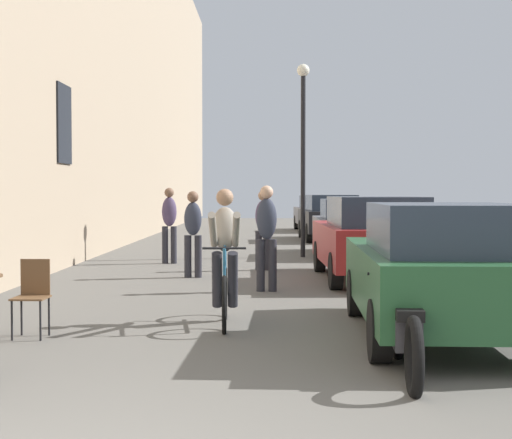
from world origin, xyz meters
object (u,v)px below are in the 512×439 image
Objects in this scene: parked_car_nearest at (439,268)px; parked_car_fourth at (330,217)px; pedestrian_far at (263,225)px; cafe_chair_mid_toward_street at (33,292)px; pedestrian_near at (267,232)px; parked_car_third at (350,226)px; pedestrian_furthest at (169,221)px; pedestrian_mid at (193,229)px; street_lamp at (303,135)px; parked_motorcycle at (405,330)px; parked_car_second at (372,237)px; cyclist_on_bicycle at (225,260)px; parked_car_fifth at (318,213)px.

parked_car_fourth reaches higher than parked_car_nearest.
cafe_chair_mid_toward_street is at bearing -109.13° from pedestrian_far.
pedestrian_near reaches higher than parked_car_third.
pedestrian_furthest is at bearing 87.27° from cafe_chair_mid_toward_street.
pedestrian_mid is at bearing 78.43° from cafe_chair_mid_toward_street.
parked_car_nearest is at bearing -84.53° from street_lamp.
parked_car_nearest is (1.97, -4.11, -0.20)m from pedestrian_near.
parked_motorcycle is at bearing -77.65° from pedestrian_near.
parked_car_third is (0.19, 5.71, -0.05)m from parked_car_second.
cyclist_on_bicycle is at bearing 124.06° from parked_motorcycle.
cyclist_on_bicycle reaches higher than parked_car_third.
parked_car_nearest reaches higher than parked_car_fifth.
parked_car_fifth is at bearing 88.00° from parked_motorcycle.
pedestrian_furthest is 0.40× the size of parked_car_nearest.
parked_car_nearest is at bearing -61.16° from pedestrian_mid.
parked_car_fifth is (0.19, 18.22, -0.04)m from parked_car_second.
parked_car_fifth is at bearing 73.40° from pedestrian_furthest.
parked_car_third is (1.24, 0.53, -2.34)m from street_lamp.
parked_car_second is (0.01, 5.71, 0.02)m from parked_car_nearest.
pedestrian_mid is (-0.91, 5.22, 0.14)m from cyclist_on_bicycle.
cyclist_on_bicycle is 0.40× the size of parked_car_nearest.
pedestrian_mid is at bearing -74.08° from pedestrian_furthest.
cafe_chair_mid_toward_street is 12.39m from parked_car_third.
pedestrian_near is 0.41× the size of parked_car_fifth.
pedestrian_furthest reaches higher than pedestrian_mid.
parked_car_fourth is at bearing 79.73° from street_lamp.
parked_car_third is at bearing 66.91° from cafe_chair_mid_toward_street.
street_lamp is at bearing -100.27° from parked_car_fourth.
pedestrian_near is 0.43× the size of parked_car_third.
cyclist_on_bicycle is 0.40× the size of parked_car_fourth.
parked_car_second is at bearing -78.49° from street_lamp.
parked_car_second reaches higher than parked_car_fifth.
pedestrian_far is at bearing -106.68° from street_lamp.
parked_car_second is (2.05, -1.87, -0.14)m from pedestrian_far.
parked_car_nearest is (3.40, -6.17, -0.15)m from pedestrian_mid.
pedestrian_mid is 18.12m from parked_car_fifth.
pedestrian_mid is 5.70m from street_lamp.
street_lamp is 1.14× the size of parked_car_fifth.
parked_car_nearest is at bearing -90.49° from parked_car_fifth.
street_lamp reaches higher than parked_car_nearest.
parked_car_fourth is (4.41, 8.62, -0.19)m from pedestrian_furthest.
pedestrian_far is at bearing 70.87° from cafe_chair_mid_toward_street.
cafe_chair_mid_toward_street is at bearing 179.70° from parked_car_nearest.
pedestrian_far is (1.36, 1.40, 0.01)m from pedestrian_mid.
pedestrian_furthest reaches higher than parked_car_nearest.
pedestrian_far is (0.46, 6.63, 0.15)m from cyclist_on_bicycle.
street_lamp is (0.92, 6.79, 2.11)m from pedestrian_near.
cafe_chair_mid_toward_street is at bearing -92.73° from pedestrian_furthest.
pedestrian_mid is 0.78× the size of parked_motorcycle.
pedestrian_mid reaches higher than parked_car_third.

